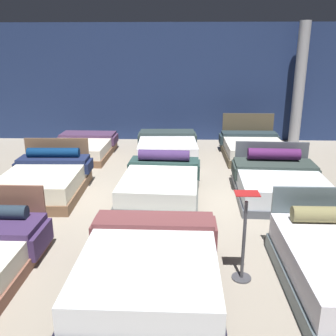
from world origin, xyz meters
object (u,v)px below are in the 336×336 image
object	(u,v)px
bed_5	(279,183)
bed_6	(83,148)
bed_1	(149,269)
support_pillar	(299,85)
bed_8	(253,148)
bed_3	(45,181)
bed_7	(167,147)
bed_4	(161,184)
price_sign	(243,247)

from	to	relation	value
bed_5	bed_6	distance (m)	5.29
bed_1	support_pillar	world-z (taller)	support_pillar
bed_1	bed_8	world-z (taller)	bed_8
bed_5	bed_3	bearing A→B (deg)	-177.21
bed_7	support_pillar	bearing A→B (deg)	19.67
bed_5	bed_6	xyz separation A→B (m)	(-4.51, 2.77, -0.04)
bed_6	bed_7	distance (m)	2.27
bed_1	bed_4	world-z (taller)	bed_4
bed_6	support_pillar	distance (m)	6.42
bed_5	price_sign	distance (m)	3.01
bed_1	bed_8	distance (m)	6.24
bed_4	bed_6	distance (m)	3.63
bed_5	price_sign	world-z (taller)	price_sign
bed_7	price_sign	xyz separation A→B (m)	(1.10, -5.57, 0.19)
bed_8	bed_3	bearing A→B (deg)	-147.74
bed_1	bed_8	bearing A→B (deg)	69.27
bed_3	support_pillar	distance (m)	7.60
bed_1	bed_7	distance (m)	5.79
bed_3	bed_6	size ratio (longest dim) A/B	0.95
bed_8	bed_4	bearing A→B (deg)	-128.08
bed_3	price_sign	size ratio (longest dim) A/B	1.80
bed_4	bed_6	xyz separation A→B (m)	(-2.24, 2.85, -0.03)
bed_6	support_pillar	size ratio (longest dim) A/B	0.61
bed_1	bed_7	world-z (taller)	bed_1
bed_6	bed_8	size ratio (longest dim) A/B	1.04
bed_3	bed_5	distance (m)	4.52
bed_3	bed_4	size ratio (longest dim) A/B	0.91
bed_3	bed_6	world-z (taller)	bed_3
bed_3	support_pillar	bearing A→B (deg)	34.29
price_sign	bed_1	bearing A→B (deg)	-169.01
bed_6	bed_3	bearing A→B (deg)	-89.24
bed_4	bed_8	xyz separation A→B (m)	(2.29, 2.90, -0.01)
bed_3	bed_7	world-z (taller)	bed_3
bed_4	bed_5	size ratio (longest dim) A/B	1.07
bed_7	bed_4	bearing A→B (deg)	-92.93
support_pillar	bed_3	bearing A→B (deg)	-144.35
bed_5	support_pillar	xyz separation A→B (m)	(1.53, 4.31, 1.49)
price_sign	bed_4	bearing A→B (deg)	112.76
bed_6	price_sign	world-z (taller)	price_sign
bed_4	bed_5	world-z (taller)	bed_5
bed_5	bed_4	bearing A→B (deg)	-175.52
bed_6	price_sign	bearing A→B (deg)	-57.60
bed_7	bed_1	bearing A→B (deg)	-92.48
bed_7	price_sign	world-z (taller)	price_sign
bed_5	support_pillar	world-z (taller)	support_pillar
bed_3	support_pillar	xyz separation A→B (m)	(6.05, 4.34, 1.47)
bed_4	support_pillar	bearing A→B (deg)	52.27
bed_1	support_pillar	distance (m)	8.37
bed_3	support_pillar	size ratio (longest dim) A/B	0.58
price_sign	bed_7	bearing A→B (deg)	101.19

